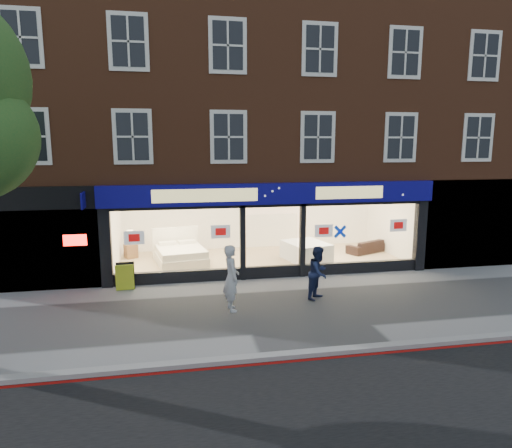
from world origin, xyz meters
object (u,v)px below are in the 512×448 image
object	(u,v)px
display_bed	(180,254)
pedestrian_blue	(319,273)
a_board	(125,277)
sofa	(367,246)
pedestrian_grey	(231,278)
mattress_stack	(306,251)

from	to	relation	value
display_bed	pedestrian_blue	size ratio (longest dim) A/B	1.51
a_board	display_bed	bearing A→B (deg)	52.28
a_board	pedestrian_blue	size ratio (longest dim) A/B	0.55
display_bed	sofa	world-z (taller)	display_bed
a_board	sofa	bearing A→B (deg)	13.57
display_bed	pedestrian_blue	xyz separation A→B (m)	(3.97, -4.58, 0.36)
a_board	pedestrian_grey	size ratio (longest dim) A/B	0.48
mattress_stack	pedestrian_blue	bearing A→B (deg)	-101.92
mattress_stack	sofa	distance (m)	2.98
display_bed	mattress_stack	bearing A→B (deg)	-14.99
mattress_stack	pedestrian_blue	world-z (taller)	pedestrian_blue
display_bed	a_board	bearing A→B (deg)	-133.33
mattress_stack	display_bed	bearing A→B (deg)	174.61
pedestrian_grey	sofa	bearing A→B (deg)	-56.61
pedestrian_blue	pedestrian_grey	bearing A→B (deg)	143.81
sofa	a_board	xyz separation A→B (m)	(-9.50, -3.01, 0.08)
mattress_stack	pedestrian_blue	size ratio (longest dim) A/B	1.29
display_bed	sofa	xyz separation A→B (m)	(7.71, 0.32, -0.08)
sofa	mattress_stack	bearing A→B (deg)	-8.82
mattress_stack	a_board	xyz separation A→B (m)	(-6.63, -2.23, -0.01)
a_board	pedestrian_grey	bearing A→B (deg)	-41.42
mattress_stack	sofa	xyz separation A→B (m)	(2.87, 0.78, -0.09)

